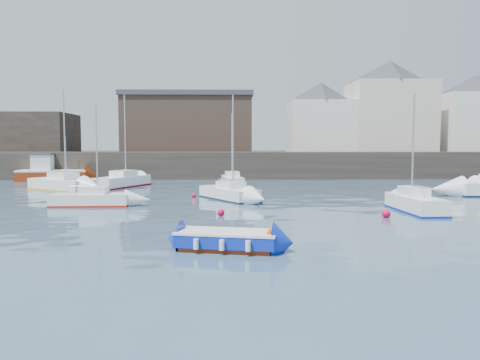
{
  "coord_description": "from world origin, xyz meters",
  "views": [
    {
      "loc": [
        -0.67,
        -18.59,
        3.79
      ],
      "look_at": [
        0.0,
        12.0,
        1.5
      ],
      "focal_mm": 35.0,
      "sensor_mm": 36.0,
      "label": 1
    }
  ],
  "objects_px": {
    "sailboat_f": "(232,180)",
    "buoy_far": "(194,198)",
    "sailboat_a": "(91,199)",
    "buoy_near": "(221,216)",
    "sailboat_h": "(122,181)",
    "blue_dinghy": "(227,239)",
    "fishing_boat": "(51,172)",
    "sailboat_c": "(415,203)",
    "sailboat_b": "(229,193)",
    "buoy_mid": "(386,218)",
    "sailboat_e": "(61,184)"
  },
  "relations": [
    {
      "from": "sailboat_c",
      "to": "buoy_far",
      "type": "distance_m",
      "value": 15.13
    },
    {
      "from": "sailboat_f",
      "to": "buoy_far",
      "type": "bearing_deg",
      "value": -105.73
    },
    {
      "from": "buoy_near",
      "to": "buoy_mid",
      "type": "distance_m",
      "value": 8.7
    },
    {
      "from": "blue_dinghy",
      "to": "sailboat_c",
      "type": "distance_m",
      "value": 14.22
    },
    {
      "from": "sailboat_a",
      "to": "sailboat_b",
      "type": "distance_m",
      "value": 9.22
    },
    {
      "from": "sailboat_h",
      "to": "buoy_far",
      "type": "distance_m",
      "value": 11.4
    },
    {
      "from": "fishing_boat",
      "to": "buoy_mid",
      "type": "xyz_separation_m",
      "value": [
        27.23,
        -25.99,
        -0.91
      ]
    },
    {
      "from": "blue_dinghy",
      "to": "buoy_far",
      "type": "bearing_deg",
      "value": 98.36
    },
    {
      "from": "sailboat_a",
      "to": "sailboat_b",
      "type": "relative_size",
      "value": 0.87
    },
    {
      "from": "sailboat_c",
      "to": "buoy_near",
      "type": "distance_m",
      "value": 11.09
    },
    {
      "from": "sailboat_f",
      "to": "buoy_near",
      "type": "relative_size",
      "value": 17.22
    },
    {
      "from": "fishing_boat",
      "to": "sailboat_b",
      "type": "bearing_deg",
      "value": -42.98
    },
    {
      "from": "buoy_mid",
      "to": "buoy_far",
      "type": "height_order",
      "value": "buoy_mid"
    },
    {
      "from": "buoy_far",
      "to": "sailboat_h",
      "type": "bearing_deg",
      "value": 129.18
    },
    {
      "from": "sailboat_c",
      "to": "sailboat_e",
      "type": "relative_size",
      "value": 0.81
    },
    {
      "from": "sailboat_b",
      "to": "sailboat_h",
      "type": "distance_m",
      "value": 14.04
    },
    {
      "from": "sailboat_b",
      "to": "sailboat_f",
      "type": "xyz_separation_m",
      "value": [
        0.3,
        11.4,
        0.01
      ]
    },
    {
      "from": "sailboat_b",
      "to": "sailboat_f",
      "type": "bearing_deg",
      "value": 88.47
    },
    {
      "from": "sailboat_b",
      "to": "buoy_mid",
      "type": "distance_m",
      "value": 11.7
    },
    {
      "from": "sailboat_a",
      "to": "fishing_boat",
      "type": "bearing_deg",
      "value": 116.33
    },
    {
      "from": "sailboat_e",
      "to": "sailboat_f",
      "type": "xyz_separation_m",
      "value": [
        14.38,
        4.43,
        -0.07
      ]
    },
    {
      "from": "sailboat_a",
      "to": "buoy_mid",
      "type": "relative_size",
      "value": 13.75
    },
    {
      "from": "sailboat_b",
      "to": "sailboat_h",
      "type": "bearing_deg",
      "value": 133.92
    },
    {
      "from": "sailboat_f",
      "to": "fishing_boat",
      "type": "bearing_deg",
      "value": 161.92
    },
    {
      "from": "fishing_boat",
      "to": "buoy_near",
      "type": "relative_size",
      "value": 18.78
    },
    {
      "from": "sailboat_b",
      "to": "fishing_boat",
      "type": "bearing_deg",
      "value": 137.02
    },
    {
      "from": "sailboat_a",
      "to": "sailboat_h",
      "type": "xyz_separation_m",
      "value": [
        -1.12,
        13.38,
        0.11
      ]
    },
    {
      "from": "sailboat_f",
      "to": "sailboat_h",
      "type": "relative_size",
      "value": 0.81
    },
    {
      "from": "sailboat_a",
      "to": "buoy_near",
      "type": "relative_size",
      "value": 15.87
    },
    {
      "from": "blue_dinghy",
      "to": "fishing_boat",
      "type": "bearing_deg",
      "value": 119.58
    },
    {
      "from": "sailboat_a",
      "to": "buoy_near",
      "type": "xyz_separation_m",
      "value": [
        8.19,
        -4.22,
        -0.44
      ]
    },
    {
      "from": "buoy_near",
      "to": "buoy_far",
      "type": "height_order",
      "value": "buoy_near"
    },
    {
      "from": "blue_dinghy",
      "to": "sailboat_a",
      "type": "relative_size",
      "value": 0.62
    },
    {
      "from": "blue_dinghy",
      "to": "buoy_far",
      "type": "height_order",
      "value": "blue_dinghy"
    },
    {
      "from": "sailboat_f",
      "to": "sailboat_h",
      "type": "bearing_deg",
      "value": -172.72
    },
    {
      "from": "buoy_far",
      "to": "sailboat_b",
      "type": "bearing_deg",
      "value": -26.81
    },
    {
      "from": "fishing_boat",
      "to": "buoy_far",
      "type": "xyz_separation_m",
      "value": [
        16.45,
        -16.41,
        -0.91
      ]
    },
    {
      "from": "sailboat_b",
      "to": "sailboat_c",
      "type": "bearing_deg",
      "value": -30.45
    },
    {
      "from": "sailboat_f",
      "to": "sailboat_h",
      "type": "xyz_separation_m",
      "value": [
        -10.04,
        -1.28,
        0.07
      ]
    },
    {
      "from": "sailboat_c",
      "to": "sailboat_f",
      "type": "xyz_separation_m",
      "value": [
        -10.28,
        17.62,
        -0.04
      ]
    },
    {
      "from": "sailboat_f",
      "to": "buoy_far",
      "type": "distance_m",
      "value": 10.52
    },
    {
      "from": "sailboat_b",
      "to": "buoy_near",
      "type": "relative_size",
      "value": 18.31
    },
    {
      "from": "sailboat_b",
      "to": "buoy_far",
      "type": "distance_m",
      "value": 2.89
    },
    {
      "from": "buoy_near",
      "to": "sailboat_c",
      "type": "bearing_deg",
      "value": 6.54
    },
    {
      "from": "sailboat_c",
      "to": "sailboat_e",
      "type": "distance_m",
      "value": 27.96
    },
    {
      "from": "sailboat_c",
      "to": "buoy_near",
      "type": "bearing_deg",
      "value": -173.46
    },
    {
      "from": "sailboat_e",
      "to": "buoy_far",
      "type": "xyz_separation_m",
      "value": [
        11.53,
        -5.68,
        -0.54
      ]
    },
    {
      "from": "sailboat_f",
      "to": "buoy_mid",
      "type": "relative_size",
      "value": 14.92
    },
    {
      "from": "buoy_mid",
      "to": "sailboat_f",
      "type": "bearing_deg",
      "value": 111.96
    },
    {
      "from": "sailboat_a",
      "to": "sailboat_e",
      "type": "xyz_separation_m",
      "value": [
        -5.45,
        10.23,
        0.11
      ]
    }
  ]
}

